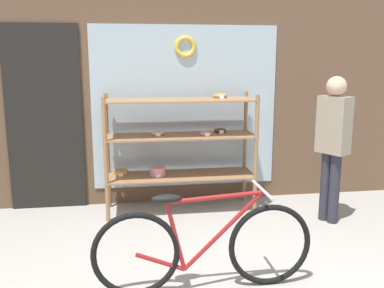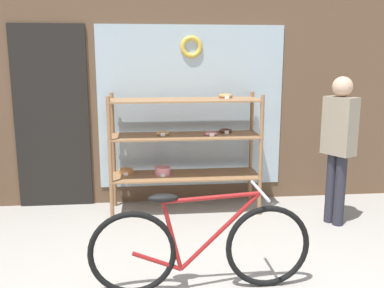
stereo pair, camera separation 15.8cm
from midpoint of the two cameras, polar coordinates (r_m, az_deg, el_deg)
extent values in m
cube|color=brown|center=(5.07, -1.54, 10.40)|extent=(6.23, 0.08, 3.27)
cube|color=#A3B7C1|center=(5.08, 0.79, 4.90)|extent=(2.18, 0.02, 1.90)
cube|color=black|center=(5.15, -17.35, 3.35)|extent=(0.84, 0.03, 2.10)
torus|color=gold|center=(5.03, 0.83, 12.83)|extent=(0.26, 0.06, 0.26)
cylinder|color=#8E6642|center=(4.58, -9.87, -2.09)|extent=(0.04, 0.04, 1.34)
cylinder|color=#8E6642|center=(4.75, 10.10, -1.61)|extent=(0.04, 0.04, 1.34)
cylinder|color=#8E6642|center=(5.02, -9.54, -0.89)|extent=(0.04, 0.04, 1.34)
cylinder|color=#8E6642|center=(5.18, 8.73, -0.49)|extent=(0.04, 0.04, 1.34)
cube|color=#8E6642|center=(4.87, 0.00, -4.20)|extent=(1.67, 0.50, 0.02)
cube|color=#8E6642|center=(4.77, 0.01, 1.09)|extent=(1.67, 0.50, 0.02)
cube|color=#8E6642|center=(4.72, 0.01, 5.88)|extent=(1.67, 0.50, 0.02)
torus|color=pink|center=(4.76, 3.48, 1.37)|extent=(0.14, 0.14, 0.03)
cube|color=white|center=(4.69, 3.64, 1.22)|extent=(0.05, 0.00, 0.04)
cylinder|color=pink|center=(4.86, -3.03, -3.59)|extent=(0.18, 0.18, 0.09)
cube|color=white|center=(4.77, -2.96, -4.22)|extent=(0.05, 0.00, 0.04)
cylinder|color=#C67F42|center=(4.95, -7.88, -3.62)|extent=(0.16, 0.16, 0.05)
cube|color=white|center=(4.87, -7.91, -3.99)|extent=(0.05, 0.00, 0.04)
torus|color=#B27A42|center=(4.89, 5.42, 6.40)|extent=(0.16, 0.16, 0.04)
cube|color=white|center=(4.81, 5.63, 6.26)|extent=(0.05, 0.00, 0.04)
torus|color=#4C2D1E|center=(4.95, 5.40, 1.76)|extent=(0.14, 0.14, 0.04)
cube|color=white|center=(4.87, 5.58, 1.58)|extent=(0.05, 0.00, 0.04)
torus|color=tan|center=(4.78, -3.01, 1.46)|extent=(0.14, 0.14, 0.04)
cube|color=white|center=(4.70, -2.96, 1.26)|extent=(0.05, 0.00, 0.04)
torus|color=black|center=(3.24, -6.53, -14.30)|extent=(0.65, 0.05, 0.65)
torus|color=black|center=(3.39, 11.42, -13.26)|extent=(0.65, 0.05, 0.65)
cylinder|color=maroon|center=(3.24, 5.18, -11.55)|extent=(0.61, 0.04, 0.59)
cylinder|color=maroon|center=(3.14, 4.13, -7.15)|extent=(0.71, 0.04, 0.07)
cylinder|color=maroon|center=(3.20, -1.22, -12.21)|extent=(0.16, 0.03, 0.54)
cylinder|color=maroon|center=(3.28, -3.27, -15.36)|extent=(0.37, 0.04, 0.18)
ellipsoid|color=black|center=(3.09, -2.42, -7.23)|extent=(0.22, 0.09, 0.06)
cylinder|color=#B2B2B7|center=(3.21, 10.43, -6.14)|extent=(0.03, 0.46, 0.02)
cylinder|color=#282833|center=(4.80, 18.95, -5.58)|extent=(0.11, 0.11, 0.75)
cylinder|color=#282833|center=(4.74, 20.02, -5.86)|extent=(0.11, 0.11, 0.75)
cube|color=gray|center=(4.62, 20.03, 2.27)|extent=(0.31, 0.37, 0.59)
sphere|color=tan|center=(4.58, 20.37, 7.19)|extent=(0.20, 0.20, 0.20)
camera|label=1|loc=(0.08, -88.74, 0.26)|focal=40.00mm
camera|label=2|loc=(0.08, 91.26, -0.26)|focal=40.00mm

